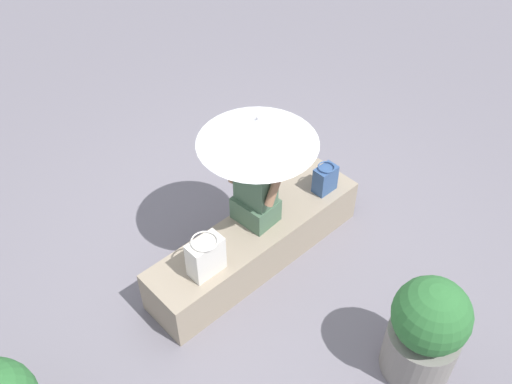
{
  "coord_description": "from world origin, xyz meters",
  "views": [
    {
      "loc": [
        2.25,
        2.4,
        3.92
      ],
      "look_at": [
        -0.03,
        -0.04,
        0.77
      ],
      "focal_mm": 40.11,
      "sensor_mm": 36.0,
      "label": 1
    }
  ],
  "objects_px": {
    "tote_bag_canvas": "(206,256)",
    "planter_near": "(426,330)",
    "handbag_black": "(325,179)",
    "person_seated": "(256,185)",
    "parasol": "(258,131)"
  },
  "relations": [
    {
      "from": "tote_bag_canvas",
      "to": "person_seated",
      "type": "bearing_deg",
      "value": -166.75
    },
    {
      "from": "tote_bag_canvas",
      "to": "planter_near",
      "type": "height_order",
      "value": "planter_near"
    },
    {
      "from": "person_seated",
      "to": "parasol",
      "type": "relative_size",
      "value": 0.86
    },
    {
      "from": "tote_bag_canvas",
      "to": "handbag_black",
      "type": "bearing_deg",
      "value": 179.84
    },
    {
      "from": "parasol",
      "to": "person_seated",
      "type": "bearing_deg",
      "value": 3.2
    },
    {
      "from": "person_seated",
      "to": "tote_bag_canvas",
      "type": "relative_size",
      "value": 2.59
    },
    {
      "from": "planter_near",
      "to": "person_seated",
      "type": "bearing_deg",
      "value": -86.7
    },
    {
      "from": "person_seated",
      "to": "parasol",
      "type": "distance_m",
      "value": 0.53
    },
    {
      "from": "planter_near",
      "to": "handbag_black",
      "type": "bearing_deg",
      "value": -111.74
    },
    {
      "from": "planter_near",
      "to": "tote_bag_canvas",
      "type": "bearing_deg",
      "value": -63.04
    },
    {
      "from": "tote_bag_canvas",
      "to": "planter_near",
      "type": "bearing_deg",
      "value": 116.96
    },
    {
      "from": "parasol",
      "to": "tote_bag_canvas",
      "type": "xyz_separation_m",
      "value": [
        0.69,
        0.16,
        -0.74
      ]
    },
    {
      "from": "person_seated",
      "to": "tote_bag_canvas",
      "type": "height_order",
      "value": "person_seated"
    },
    {
      "from": "parasol",
      "to": "handbag_black",
      "type": "height_order",
      "value": "parasol"
    },
    {
      "from": "handbag_black",
      "to": "tote_bag_canvas",
      "type": "distance_m",
      "value": 1.36
    }
  ]
}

